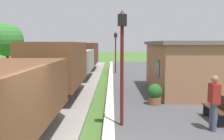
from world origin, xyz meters
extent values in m
cylinder|color=black|center=(-2.40, 2.84, 0.68)|extent=(1.56, 0.84, 0.84)
cylinder|color=black|center=(-2.40, 4.00, 0.93)|extent=(0.20, 0.30, 0.20)
cube|color=brown|center=(-2.40, 7.65, 1.88)|extent=(2.50, 5.60, 2.20)
cube|color=black|center=(-2.40, 7.65, 0.93)|extent=(2.10, 5.15, 0.50)
cylinder|color=black|center=(-2.40, 9.44, 0.68)|extent=(1.56, 0.84, 0.84)
cylinder|color=black|center=(-2.40, 5.86, 0.68)|extent=(1.56, 0.84, 0.84)
cylinder|color=black|center=(-2.40, 10.60, 0.93)|extent=(0.20, 0.30, 0.20)
cylinder|color=black|center=(-2.40, 4.70, 0.93)|extent=(0.20, 0.30, 0.20)
cube|color=gray|center=(-2.40, 14.25, 1.58)|extent=(2.50, 5.60, 1.60)
cube|color=black|center=(-2.40, 14.25, 0.93)|extent=(2.10, 5.15, 0.50)
cylinder|color=black|center=(-2.40, 16.04, 0.68)|extent=(1.56, 0.84, 0.84)
cylinder|color=black|center=(-2.40, 12.46, 0.68)|extent=(1.56, 0.84, 0.84)
cylinder|color=black|center=(-2.40, 17.20, 0.93)|extent=(0.20, 0.30, 0.20)
cylinder|color=black|center=(-2.40, 11.30, 0.93)|extent=(0.20, 0.30, 0.20)
cube|color=brown|center=(-2.40, 20.85, 1.88)|extent=(2.50, 5.60, 2.20)
cube|color=black|center=(-2.40, 20.85, 0.93)|extent=(2.10, 5.15, 0.50)
cylinder|color=black|center=(-2.40, 22.64, 0.68)|extent=(1.56, 0.84, 0.84)
cylinder|color=black|center=(-2.40, 19.06, 0.68)|extent=(1.56, 0.84, 0.84)
cylinder|color=black|center=(-2.40, 23.80, 0.93)|extent=(0.20, 0.30, 0.20)
cylinder|color=black|center=(-2.40, 17.90, 0.93)|extent=(0.20, 0.30, 0.20)
cube|color=#9E6B4C|center=(4.40, 8.06, 1.55)|extent=(3.20, 5.50, 2.60)
cube|color=#66605B|center=(4.40, 8.06, 2.94)|extent=(3.50, 5.80, 0.18)
cube|color=black|center=(2.79, 6.96, 1.68)|extent=(0.03, 0.90, 0.80)
cube|color=#422819|center=(4.05, 3.06, 0.69)|extent=(0.42, 1.50, 0.04)
cube|color=#422819|center=(4.24, 3.06, 0.93)|extent=(0.04, 1.50, 0.45)
cube|color=black|center=(4.05, 2.46, 0.46)|extent=(0.38, 0.06, 0.42)
cube|color=black|center=(4.05, 3.66, 0.46)|extent=(0.38, 0.06, 0.42)
cylinder|color=#474C66|center=(3.59, 2.12, 0.68)|extent=(0.15, 0.15, 0.86)
cylinder|color=#474C66|center=(3.59, 2.28, 0.68)|extent=(0.15, 0.15, 0.86)
cube|color=maroon|center=(3.59, 2.20, 1.41)|extent=(0.25, 0.38, 0.60)
sphere|color=#936B51|center=(3.59, 2.20, 1.85)|extent=(0.22, 0.22, 0.22)
cylinder|color=brown|center=(2.37, 5.33, 0.42)|extent=(0.56, 0.56, 0.34)
sphere|color=#235B23|center=(2.37, 5.33, 0.85)|extent=(0.64, 0.64, 0.64)
cylinder|color=#591414|center=(0.82, 2.67, 1.85)|extent=(0.11, 0.11, 3.20)
cube|color=black|center=(0.82, 2.67, 3.63)|extent=(0.28, 0.28, 0.36)
sphere|color=#F2E5BF|center=(0.82, 2.67, 3.63)|extent=(0.20, 0.20, 0.20)
cone|color=#591414|center=(0.82, 2.67, 3.87)|extent=(0.20, 0.20, 0.16)
cylinder|color=#591414|center=(0.82, 16.28, 1.85)|extent=(0.11, 0.11, 3.20)
cube|color=black|center=(0.82, 16.28, 3.63)|extent=(0.28, 0.28, 0.36)
sphere|color=#F2E5BF|center=(0.82, 16.28, 3.63)|extent=(0.20, 0.20, 0.20)
cone|color=#591414|center=(0.82, 16.28, 3.87)|extent=(0.20, 0.20, 0.16)
cylinder|color=#4C3823|center=(-8.57, 15.64, 1.09)|extent=(0.28, 0.28, 2.17)
sphere|color=#387A33|center=(-8.57, 15.64, 3.23)|extent=(2.82, 2.82, 2.82)
camera|label=1|loc=(0.50, -4.80, 2.91)|focal=37.86mm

